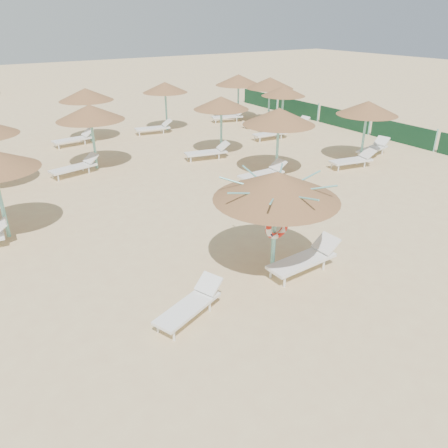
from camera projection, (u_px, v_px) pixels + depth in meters
ground at (251, 273)px, 11.25m from camera, size 120.00×120.00×0.00m
main_palapa at (277, 186)px, 10.25m from camera, size 3.04×3.04×2.73m
lounger_main_a at (191, 304)px, 9.50m from camera, size 1.89×1.17×0.66m
lounger_main_b at (306, 258)px, 11.20m from camera, size 2.10×0.71×0.75m
palapa_field at (170, 103)px, 20.30m from camera, size 20.32×13.84×2.72m
windbreak_fence at (344, 119)px, 25.44m from camera, size 0.08×19.84×1.10m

